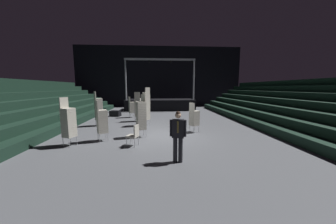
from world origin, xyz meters
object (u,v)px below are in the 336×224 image
Objects in this scene: chair_stack_mid_left at (68,122)px; chair_stack_mid_right at (146,107)px; chair_stack_mid_centre at (132,107)px; chair_stack_front_right at (141,115)px; loose_chair_near_man at (134,134)px; stage_riser at (160,104)px; chair_stack_rear_right at (99,109)px; chair_stack_rear_centre at (102,121)px; chair_stack_front_left at (194,118)px; equipment_road_case at (115,113)px; man_with_tie at (178,134)px; chair_stack_rear_left at (138,107)px.

chair_stack_mid_left is 5.09m from chair_stack_mid_right.
chair_stack_mid_left is 1.19× the size of chair_stack_mid_centre.
chair_stack_mid_right is (0.07, 2.81, 0.13)m from chair_stack_front_right.
stage_riser is at bearing 13.94° from loose_chair_near_man.
chair_stack_rear_right reaches higher than chair_stack_rear_centre.
chair_stack_rear_centre is (1.26, -3.52, -0.17)m from chair_stack_rear_right.
chair_stack_front_left is at bearing -97.74° from chair_stack_front_right.
loose_chair_near_man reaches higher than equipment_road_case.
man_with_tie is 0.90× the size of chair_stack_rear_centre.
chair_stack_front_left is at bearing -46.54° from equipment_road_case.
chair_stack_front_right is at bearing 78.94° from chair_stack_rear_centre.
loose_chair_near_man is at bearing -142.34° from chair_stack_mid_right.
chair_stack_rear_right is at bearing -154.75° from chair_stack_mid_left.
chair_stack_mid_right is at bearing 56.14° from chair_stack_rear_right.
stage_riser reaches higher than chair_stack_mid_left.
stage_riser is 10.86m from chair_stack_front_left.
chair_stack_rear_right is (-3.06, 2.93, 0.00)m from chair_stack_front_right.
chair_stack_front_left is at bearing -80.95° from stage_riser.
chair_stack_mid_right is 1.70m from chair_stack_rear_left.
chair_stack_front_right is 3.27m from chair_stack_mid_left.
loose_chair_near_man is at bearing 149.45° from chair_stack_front_right.
chair_stack_front_right is 1.28× the size of chair_stack_mid_centre.
chair_stack_front_right is 1.90m from chair_stack_rear_centre.
equipment_road_case is at bearing 0.27° from chair_stack_front_right.
chair_stack_front_right and chair_stack_rear_right have the same top height.
equipment_road_case is (-1.58, 0.74, -0.65)m from chair_stack_mid_centre.
chair_stack_rear_right is at bearing 170.64° from chair_stack_rear_centre.
chair_stack_front_left is (1.71, -10.73, 0.19)m from stage_riser.
chair_stack_rear_left reaches higher than chair_stack_front_left.
chair_stack_mid_right reaches higher than loose_chair_near_man.
chair_stack_mid_right is 3.14m from chair_stack_rear_right.
chair_stack_front_right reaches higher than chair_stack_front_left.
stage_riser is 13.40m from chair_stack_mid_left.
man_with_tie is at bearing -49.64° from chair_stack_front_left.
chair_stack_mid_centre is (-2.83, 9.43, -0.11)m from man_with_tie.
chair_stack_rear_centre reaches higher than equipment_road_case.
stage_riser is 11.57m from chair_stack_front_right.
chair_stack_rear_right is at bearing -139.95° from chair_stack_front_left.
chair_stack_mid_left is at bearing -35.22° from chair_stack_mid_centre.
chair_stack_rear_left reaches higher than chair_stack_rear_centre.
chair_stack_rear_right is at bearing -92.24° from equipment_road_case.
chair_stack_mid_left is at bearing -108.54° from stage_riser.
chair_stack_mid_left is 0.96× the size of chair_stack_rear_left.
chair_stack_front_right is at bearing -77.63° from chair_stack_rear_left.
chair_stack_front_left reaches higher than equipment_road_case.
chair_stack_mid_right is (-2.86, 2.04, 0.42)m from chair_stack_front_left.
chair_stack_front_left is 0.80× the size of chair_stack_mid_left.
chair_stack_rear_left reaches higher than loose_chair_near_man.
man_with_tie is at bearing -88.90° from stage_riser.
chair_stack_rear_right is (-2.44, -1.42, 0.04)m from chair_stack_rear_left.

